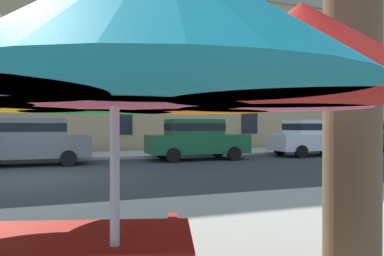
{
  "coord_description": "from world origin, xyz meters",
  "views": [
    {
      "loc": [
        0.85,
        -11.28,
        1.52
      ],
      "look_at": [
        6.0,
        3.2,
        1.4
      ],
      "focal_mm": 34.03,
      "sensor_mm": 36.0,
      "label": 1
    }
  ],
  "objects_px": {
    "sedan_gray": "(32,140)",
    "patio_umbrella": "(115,66)",
    "sedan_white": "(313,137)",
    "sedan_green": "(196,138)"
  },
  "relations": [
    {
      "from": "sedan_gray",
      "to": "patio_umbrella",
      "type": "distance_m",
      "value": 12.81
    },
    {
      "from": "sedan_gray",
      "to": "patio_umbrella",
      "type": "xyz_separation_m",
      "value": [
        1.42,
        -12.7,
        0.93
      ]
    },
    {
      "from": "sedan_green",
      "to": "sedan_gray",
      "type": "bearing_deg",
      "value": 180.0
    },
    {
      "from": "sedan_green",
      "to": "sedan_white",
      "type": "xyz_separation_m",
      "value": [
        6.16,
        0.0,
        0.0
      ]
    },
    {
      "from": "sedan_gray",
      "to": "sedan_white",
      "type": "relative_size",
      "value": 1.0
    },
    {
      "from": "sedan_gray",
      "to": "sedan_green",
      "type": "relative_size",
      "value": 1.0
    },
    {
      "from": "sedan_gray",
      "to": "patio_umbrella",
      "type": "relative_size",
      "value": 1.23
    },
    {
      "from": "patio_umbrella",
      "to": "sedan_white",
      "type": "bearing_deg",
      "value": 48.12
    },
    {
      "from": "sedan_gray",
      "to": "sedan_white",
      "type": "distance_m",
      "value": 12.8
    },
    {
      "from": "sedan_white",
      "to": "patio_umbrella",
      "type": "relative_size",
      "value": 1.23
    }
  ]
}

